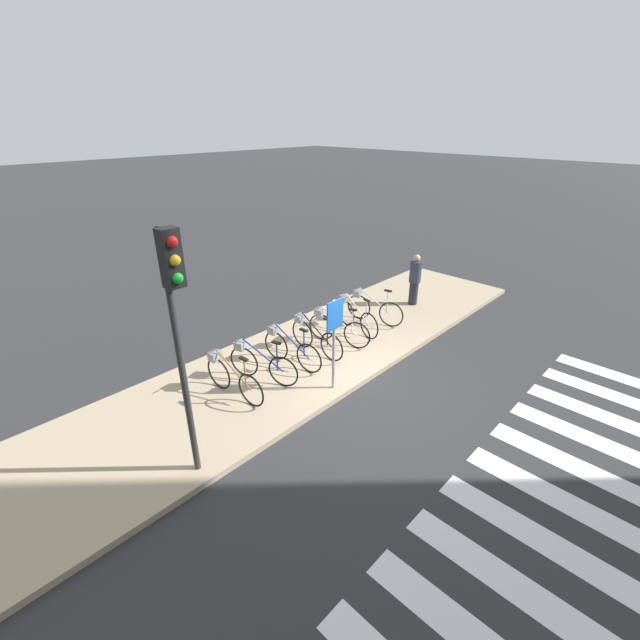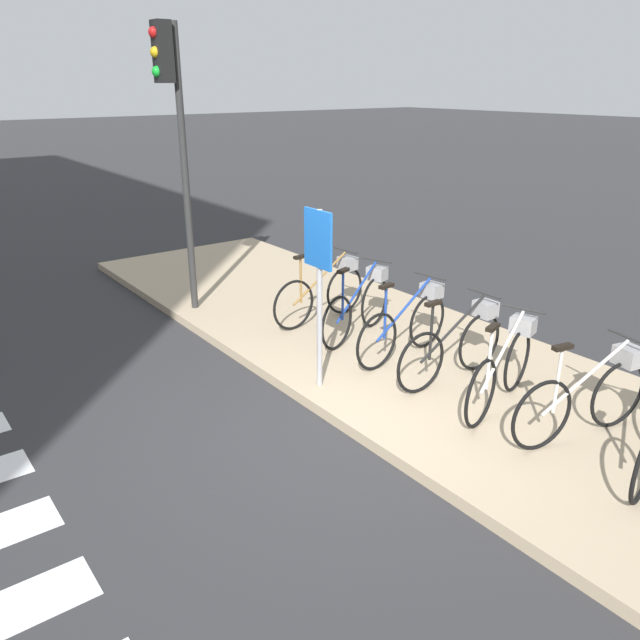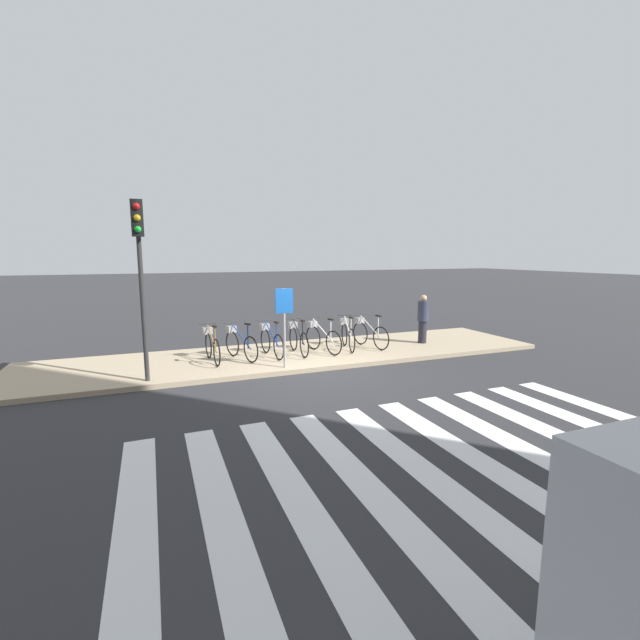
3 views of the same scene
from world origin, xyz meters
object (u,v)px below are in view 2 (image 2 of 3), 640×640
parked_bicycle_1 (360,303)px  sign_post (319,269)px  parked_bicycle_0 (325,289)px  traffic_light (173,112)px  parked_bicycle_2 (408,322)px  parked_bicycle_3 (457,342)px  parked_bicycle_4 (504,364)px  parked_bicycle_5 (590,393)px

parked_bicycle_1 → sign_post: size_ratio=0.80×
parked_bicycle_0 → traffic_light: (-1.57, -1.35, 2.34)m
parked_bicycle_2 → sign_post: 1.63m
parked_bicycle_0 → sign_post: (1.60, -1.31, 0.90)m
parked_bicycle_2 → traffic_light: (-3.17, -1.40, 2.34)m
parked_bicycle_3 → parked_bicycle_0: bearing=-179.0°
parked_bicycle_1 → parked_bicycle_3: same height
parked_bicycle_0 → parked_bicycle_4: size_ratio=1.03×
parked_bicycle_0 → parked_bicycle_2: same height
sign_post → parked_bicycle_2: bearing=89.8°
parked_bicycle_5 → sign_post: size_ratio=0.83×
parked_bicycle_3 → sign_post: sign_post is taller
parked_bicycle_3 → parked_bicycle_5: size_ratio=1.02×
parked_bicycle_0 → parked_bicycle_1: (0.74, 0.02, 0.00)m
parked_bicycle_4 → parked_bicycle_2: bearing=177.0°
parked_bicycle_4 → sign_post: (-1.48, -1.28, 0.90)m
parked_bicycle_2 → sign_post: sign_post is taller
parked_bicycle_0 → sign_post: size_ratio=0.84×
parked_bicycle_0 → sign_post: sign_post is taller
parked_bicycle_1 → traffic_light: traffic_light is taller
parked_bicycle_0 → parked_bicycle_4: same height
parked_bicycle_5 → sign_post: bearing=-149.5°
parked_bicycle_0 → parked_bicycle_3: (2.39, 0.04, 0.00)m
parked_bicycle_1 → traffic_light: bearing=-149.2°
sign_post → parked_bicycle_1: bearing=122.9°
parked_bicycle_4 → parked_bicycle_3: bearing=174.4°
traffic_light → sign_post: (3.17, 0.05, -1.44)m
parked_bicycle_1 → parked_bicycle_2: same height
parked_bicycle_5 → parked_bicycle_1: bearing=-178.9°
parked_bicycle_5 → parked_bicycle_4: bearing=-172.7°
parked_bicycle_4 → parked_bicycle_5: bearing=7.3°
parked_bicycle_2 → sign_post: (-0.00, -1.36, 0.90)m
traffic_light → parked_bicycle_5: bearing=14.6°
parked_bicycle_2 → parked_bicycle_3: bearing=-0.6°
parked_bicycle_1 → sign_post: bearing=-57.1°
parked_bicycle_5 → sign_post: 2.89m
parked_bicycle_3 → traffic_light: 4.80m
sign_post → traffic_light: bearing=-179.2°
parked_bicycle_1 → parked_bicycle_5: 3.22m
parked_bicycle_2 → parked_bicycle_5: (2.36, 0.04, 0.00)m
traffic_light → parked_bicycle_2: bearing=23.8°
parked_bicycle_1 → parked_bicycle_4: same height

